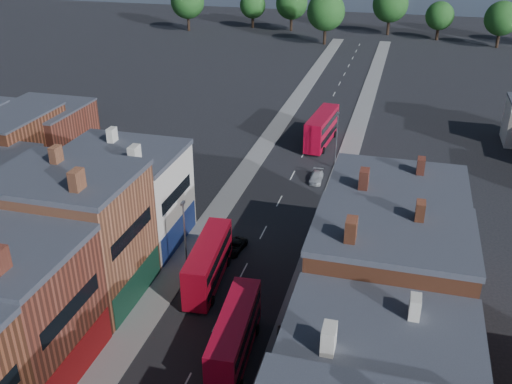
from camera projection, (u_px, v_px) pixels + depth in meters
The scene contains 10 objects.
pavement_west at pixel (234, 188), 74.15m from camera, with size 3.00×200.00×0.12m, color gray.
pavement_east at pixel (334, 200), 71.10m from camera, with size 3.00×200.00×0.12m, color gray.
lamp_post_2 at pixel (185, 234), 54.48m from camera, with size 0.25×0.70×8.12m.
lamp_post_3 at pixel (337, 137), 78.01m from camera, with size 0.25×0.70×8.12m.
bus_0 at pixel (208, 262), 54.27m from camera, with size 3.22×10.38×4.41m.
bus_1 at pixel (235, 335), 44.92m from camera, with size 3.08×10.25×4.37m.
bus_2 at pixel (322, 128), 87.16m from camera, with size 3.64×11.50×4.88m.
car_2 at pixel (234, 246), 60.32m from camera, with size 1.76×3.81×1.06m, color black.
car_3 at pixel (316, 177), 75.98m from camera, with size 1.61×3.96×1.15m, color #BDBDBD.
ped_3 at pixel (279, 334), 47.20m from camera, with size 1.00×0.46×1.71m, color #5D5950.
Camera 1 is at (13.70, -13.67, 32.38)m, focal length 40.00 mm.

